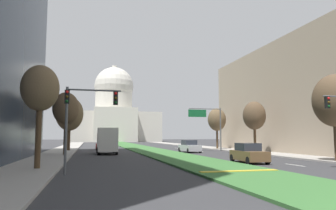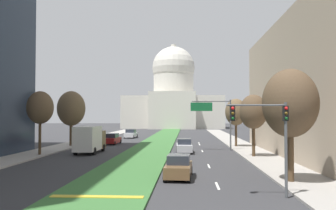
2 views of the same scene
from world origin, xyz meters
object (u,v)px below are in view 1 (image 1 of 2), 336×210
Objects in this scene: street_tree_right_mid at (254,116)px; sedan_midblock at (189,147)px; street_tree_right_far at (217,120)px; street_tree_right_near at (335,101)px; street_tree_left_near at (40,90)px; street_tree_left_mid at (66,109)px; street_tree_left_far at (69,114)px; sedan_distant at (102,145)px; sedan_far_horizon at (102,143)px; overhead_guide_sign at (209,120)px; sedan_lead_stopped at (249,154)px; capitol_building at (114,113)px; traffic_light_near_left at (81,110)px; box_truck_delivery at (107,140)px.

sedan_midblock is at bearing 148.65° from street_tree_right_mid.
street_tree_right_near is at bearing -90.17° from street_tree_right_far.
street_tree_right_mid is (24.02, 14.42, -0.52)m from street_tree_left_near.
street_tree_left_mid is 11.28m from street_tree_left_far.
sedan_midblock is at bearing -23.51° from street_tree_left_far.
sedan_distant is 0.99× the size of sedan_far_horizon.
overhead_guide_sign reaches higher than sedan_lead_stopped.
street_tree_right_near is 14.15m from street_tree_right_mid.
overhead_guide_sign is (8.50, -79.26, -6.43)m from capitol_building.
capitol_building is 104.59m from traffic_light_near_left.
street_tree_left_mid is (-11.54, -86.37, -5.73)m from capitol_building.
street_tree_left_near is at bearing -92.32° from street_tree_left_mid.
street_tree_left_mid is at bearing -106.60° from sedan_distant.
street_tree_right_mid reaches higher than traffic_light_near_left.
capitol_building is 4.97× the size of street_tree_left_near.
street_tree_right_near is at bearing -91.04° from street_tree_right_mid.
street_tree_right_far is at bearing 26.60° from street_tree_left_mid.
street_tree_right_near is 1.65× the size of sedan_far_horizon.
street_tree_left_near is 0.88× the size of street_tree_left_far.
street_tree_right_near is (23.77, 0.28, -0.09)m from street_tree_left_near.
capitol_building is 71.63m from sedan_distant.
capitol_building reaches higher than street_tree_left_far.
sedan_distant is at bearing 42.22° from street_tree_left_far.
street_tree_right_near is 1.13× the size of street_tree_right_mid.
street_tree_right_near is (20.98, 3.07, 1.48)m from traffic_light_near_left.
traffic_light_near_left reaches higher than sedan_midblock.
box_truck_delivery is at bearing -173.44° from sedan_midblock.
street_tree_left_near reaches higher than street_tree_right_far.
street_tree_right_far reaches higher than sedan_lead_stopped.
street_tree_left_mid is 1.69× the size of sedan_lead_stopped.
street_tree_right_mid is (3.39, -7.44, 0.22)m from overhead_guide_sign.
street_tree_right_mid is at bearing -59.79° from sedan_far_horizon.
capitol_building is at bearing 93.11° from sedan_midblock.
street_tree_left_mid reaches higher than sedan_far_horizon.
street_tree_left_far is 8.20m from sedan_distant.
street_tree_left_far is 1.72× the size of sedan_midblock.
capitol_building is 7.60× the size of sedan_far_horizon.
overhead_guide_sign is 0.86× the size of street_tree_right_near.
sedan_far_horizon is at bearing 133.03° from street_tree_right_far.
street_tree_left_mid is at bearing -97.61° from capitol_building.
street_tree_left_far is at bearing 168.40° from overhead_guide_sign.
traffic_light_near_left is 25.93m from sedan_midblock.
overhead_guide_sign is 1.40× the size of sedan_midblock.
sedan_lead_stopped is 19.20m from box_truck_delivery.
street_tree_left_far reaches higher than street_tree_left_mid.
street_tree_right_near is 27.32m from street_tree_left_mid.
street_tree_left_mid is at bearing 87.68° from street_tree_left_near.
street_tree_right_near is 25.54m from box_truck_delivery.
sedan_midblock is (0.26, 17.04, 0.01)m from sedan_lead_stopped.
street_tree_left_near is 0.98× the size of street_tree_left_mid.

